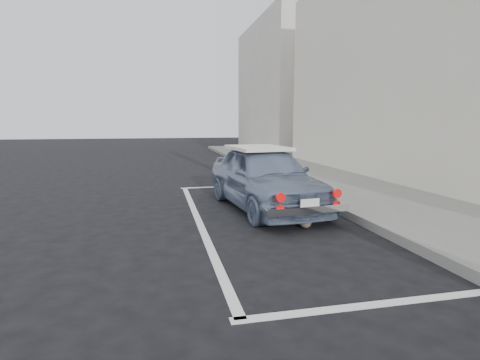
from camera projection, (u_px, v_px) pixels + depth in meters
The scene contains 8 objects.
ground at pixel (312, 287), 4.05m from camera, with size 80.00×80.00×0.00m, color black.
sidewalk at pixel (435, 219), 6.65m from camera, with size 2.80×40.00×0.15m, color slate.
building_far at pixel (281, 87), 24.09m from camera, with size 3.50×10.00×8.00m, color beige.
pline_rear at pixel (380, 304), 3.67m from camera, with size 3.00×0.12×0.01m, color silver.
pline_front at pixel (235, 186), 10.42m from camera, with size 3.00×0.12×0.01m, color silver.
pline_side at pixel (199, 221), 6.75m from camera, with size 0.12×7.00×0.01m, color silver.
retro_coupe at pixel (265, 177), 7.70m from camera, with size 1.94×3.96×1.30m.
cat at pixel (305, 221), 6.31m from camera, with size 0.28×0.46×0.26m.
Camera 1 is at (-1.58, -3.56, 1.77)m, focal length 28.00 mm.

